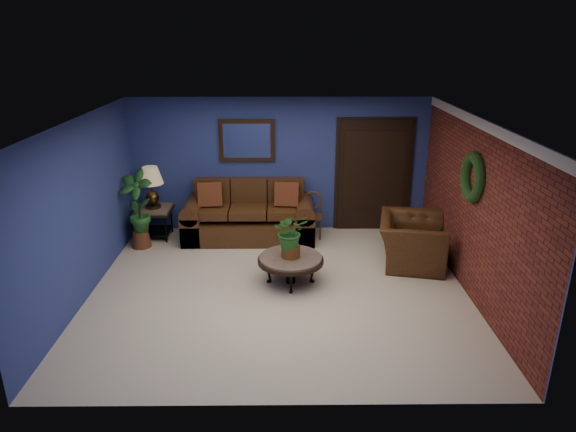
{
  "coord_description": "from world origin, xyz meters",
  "views": [
    {
      "loc": [
        0.07,
        -6.78,
        3.62
      ],
      "look_at": [
        0.13,
        0.55,
        0.95
      ],
      "focal_mm": 32.0,
      "sensor_mm": 36.0,
      "label": 1
    }
  ],
  "objects_px": {
    "sofa": "(249,218)",
    "armchair": "(412,241)",
    "end_table": "(154,215)",
    "coffee_table": "(291,260)",
    "table_lamp": "(151,182)",
    "side_chair": "(313,212)"
  },
  "relations": [
    {
      "from": "side_chair",
      "to": "table_lamp",
      "type": "bearing_deg",
      "value": -174.34
    },
    {
      "from": "coffee_table",
      "to": "side_chair",
      "type": "height_order",
      "value": "side_chair"
    },
    {
      "from": "side_chair",
      "to": "armchair",
      "type": "bearing_deg",
      "value": -33.74
    },
    {
      "from": "end_table",
      "to": "table_lamp",
      "type": "height_order",
      "value": "table_lamp"
    },
    {
      "from": "end_table",
      "to": "side_chair",
      "type": "relative_size",
      "value": 0.76
    },
    {
      "from": "side_chair",
      "to": "armchair",
      "type": "distance_m",
      "value": 1.97
    },
    {
      "from": "table_lamp",
      "to": "armchair",
      "type": "distance_m",
      "value": 4.65
    },
    {
      "from": "table_lamp",
      "to": "side_chair",
      "type": "xyz_separation_m",
      "value": [
        2.9,
        0.06,
        -0.58
      ]
    },
    {
      "from": "sofa",
      "to": "armchair",
      "type": "height_order",
      "value": "sofa"
    },
    {
      "from": "table_lamp",
      "to": "armchair",
      "type": "relative_size",
      "value": 0.61
    },
    {
      "from": "armchair",
      "to": "sofa",
      "type": "bearing_deg",
      "value": 78.3
    },
    {
      "from": "table_lamp",
      "to": "coffee_table",
      "type": "bearing_deg",
      "value": -36.59
    },
    {
      "from": "coffee_table",
      "to": "end_table",
      "type": "distance_m",
      "value": 3.08
    },
    {
      "from": "end_table",
      "to": "armchair",
      "type": "bearing_deg",
      "value": -14.59
    },
    {
      "from": "end_table",
      "to": "side_chair",
      "type": "distance_m",
      "value": 2.9
    },
    {
      "from": "end_table",
      "to": "coffee_table",
      "type": "bearing_deg",
      "value": -36.59
    },
    {
      "from": "sofa",
      "to": "table_lamp",
      "type": "height_order",
      "value": "table_lamp"
    },
    {
      "from": "coffee_table",
      "to": "armchair",
      "type": "bearing_deg",
      "value": 18.81
    },
    {
      "from": "sofa",
      "to": "coffee_table",
      "type": "bearing_deg",
      "value": -68.59
    },
    {
      "from": "coffee_table",
      "to": "table_lamp",
      "type": "relative_size",
      "value": 1.36
    },
    {
      "from": "coffee_table",
      "to": "table_lamp",
      "type": "bearing_deg",
      "value": 143.41
    },
    {
      "from": "sofa",
      "to": "armchair",
      "type": "bearing_deg",
      "value": -23.79
    }
  ]
}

